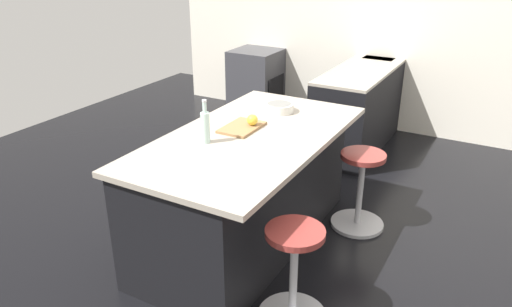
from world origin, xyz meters
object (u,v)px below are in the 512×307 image
at_px(stool_middle, 293,278).
at_px(cutting_board, 242,127).
at_px(oven_range, 256,82).
at_px(apple_yellow, 252,120).
at_px(stool_by_window, 360,192).
at_px(water_bottle, 205,126).
at_px(kitchen_island, 245,188).
at_px(fruit_bowl, 279,107).

xyz_separation_m(stool_middle, cutting_board, (-0.72, -0.79, 0.61)).
xyz_separation_m(oven_range, apple_yellow, (2.61, 1.43, 0.53)).
height_order(stool_by_window, water_bottle, water_bottle).
relative_size(oven_range, water_bottle, 2.80).
distance_m(oven_range, apple_yellow, 3.03).
bearing_deg(apple_yellow, oven_range, -151.29).
bearing_deg(kitchen_island, stool_by_window, 131.60).
height_order(kitchen_island, cutting_board, cutting_board).
bearing_deg(fruit_bowl, oven_range, -146.56).
relative_size(cutting_board, water_bottle, 1.15).
height_order(stool_by_window, cutting_board, cutting_board).
bearing_deg(stool_middle, kitchen_island, -131.60).
relative_size(stool_by_window, fruit_bowl, 2.74).
bearing_deg(kitchen_island, fruit_bowl, -179.40).
distance_m(kitchen_island, cutting_board, 0.47).
bearing_deg(cutting_board, apple_yellow, 134.54).
bearing_deg(kitchen_island, oven_range, -152.32).
bearing_deg(cutting_board, oven_range, -152.79).
xyz_separation_m(oven_range, water_bottle, (3.03, 1.29, 0.59)).
distance_m(stool_by_window, cutting_board, 1.14).
xyz_separation_m(stool_by_window, stool_middle, (1.28, 0.00, 0.00)).
bearing_deg(stool_middle, stool_by_window, 180.00).
bearing_deg(stool_by_window, stool_middle, 0.00).
height_order(water_bottle, fruit_bowl, water_bottle).
relative_size(apple_yellow, fruit_bowl, 0.35).
height_order(kitchen_island, stool_by_window, kitchen_island).
relative_size(kitchen_island, stool_by_window, 3.06).
bearing_deg(kitchen_island, cutting_board, -139.46).
bearing_deg(oven_range, stool_by_window, 45.61).
height_order(stool_middle, cutting_board, cutting_board).
distance_m(stool_by_window, fruit_bowl, 0.97).
bearing_deg(stool_by_window, apple_yellow, -55.98).
xyz_separation_m(stool_by_window, fruit_bowl, (0.06, -0.72, 0.64)).
bearing_deg(apple_yellow, fruit_bowl, 178.86).
xyz_separation_m(stool_by_window, apple_yellow, (0.49, -0.73, 0.66)).
relative_size(oven_range, cutting_board, 2.43).
xyz_separation_m(stool_middle, apple_yellow, (-0.78, -0.73, 0.66)).
relative_size(stool_middle, fruit_bowl, 2.74).
relative_size(cutting_board, fruit_bowl, 1.50).
height_order(stool_middle, apple_yellow, apple_yellow).
xyz_separation_m(oven_range, cutting_board, (2.67, 1.37, 0.48)).
distance_m(oven_range, stool_middle, 4.03).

